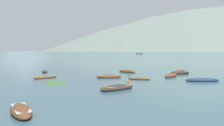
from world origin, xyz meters
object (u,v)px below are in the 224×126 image
at_px(mooring_buoy, 129,81).
at_px(rowboat_8, 139,79).
at_px(rowboat_10, 45,71).
at_px(rowboat_3, 202,80).
at_px(rowboat_6, 180,73).
at_px(rowboat_5, 21,111).
at_px(rowboat_1, 109,77).
at_px(rowboat_4, 127,71).
at_px(rowboat_9, 171,75).
at_px(rowboat_2, 117,88).
at_px(ferry_0, 139,54).
at_px(rowboat_11, 45,77).
at_px(rowboat_7, 180,70).

bearing_deg(mooring_buoy, rowboat_8, 51.23).
bearing_deg(rowboat_10, rowboat_3, -28.78).
bearing_deg(rowboat_6, rowboat_5, -133.11).
distance_m(rowboat_1, rowboat_10, 14.04).
height_order(rowboat_4, rowboat_10, rowboat_4).
bearing_deg(rowboat_9, rowboat_6, 50.27).
distance_m(rowboat_1, rowboat_9, 9.43).
xyz_separation_m(rowboat_2, ferry_0, (44.22, 194.74, 0.25)).
distance_m(rowboat_2, rowboat_8, 7.81).
bearing_deg(rowboat_6, rowboat_8, -144.19).
bearing_deg(mooring_buoy, rowboat_6, 39.20).
bearing_deg(rowboat_5, rowboat_9, 46.22).
height_order(rowboat_3, rowboat_8, rowboat_3).
relative_size(rowboat_1, rowboat_2, 0.89).
bearing_deg(rowboat_5, rowboat_11, 99.15).
height_order(rowboat_5, ferry_0, ferry_0).
height_order(rowboat_3, ferry_0, ferry_0).
bearing_deg(rowboat_6, ferry_0, 79.96).
height_order(rowboat_7, rowboat_8, rowboat_7).
bearing_deg(rowboat_3, rowboat_9, 117.27).
distance_m(rowboat_6, rowboat_9, 4.53).
relative_size(rowboat_3, rowboat_8, 1.41).
relative_size(rowboat_4, mooring_buoy, 2.98).
xyz_separation_m(rowboat_1, rowboat_7, (14.23, 8.37, -0.02)).
relative_size(rowboat_8, rowboat_9, 0.97).
distance_m(rowboat_8, rowboat_10, 18.54).
bearing_deg(ferry_0, rowboat_1, -103.48).
distance_m(rowboat_3, rowboat_5, 21.83).
distance_m(rowboat_8, rowboat_9, 5.89).
xyz_separation_m(rowboat_7, rowboat_9, (-4.81, -7.96, 0.03)).
height_order(rowboat_5, rowboat_7, rowboat_5).
bearing_deg(rowboat_2, rowboat_8, 61.29).
xyz_separation_m(rowboat_11, ferry_0, (53.67, 185.48, 0.29)).
bearing_deg(rowboat_10, rowboat_6, -10.88).
bearing_deg(rowboat_4, rowboat_9, -50.05).
height_order(rowboat_1, rowboat_5, rowboat_5).
relative_size(rowboat_2, rowboat_5, 1.14).
xyz_separation_m(rowboat_7, rowboat_8, (-10.16, -10.42, -0.05)).
distance_m(rowboat_5, ferry_0, 208.34).
distance_m(rowboat_2, rowboat_4, 16.43).
xyz_separation_m(rowboat_8, mooring_buoy, (-1.81, -2.25, -0.02)).
xyz_separation_m(rowboat_1, rowboat_3, (11.81, -4.24, -0.01)).
bearing_deg(rowboat_4, rowboat_6, -20.90).
bearing_deg(ferry_0, rowboat_6, -100.04).
xyz_separation_m(rowboat_6, rowboat_11, (-21.44, -3.54, -0.06)).
bearing_deg(rowboat_8, rowboat_6, 35.81).
distance_m(rowboat_2, rowboat_3, 12.41).
height_order(rowboat_1, rowboat_8, rowboat_1).
xyz_separation_m(rowboat_6, rowboat_9, (-2.90, -3.48, -0.02)).
bearing_deg(rowboat_10, mooring_buoy, -43.33).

